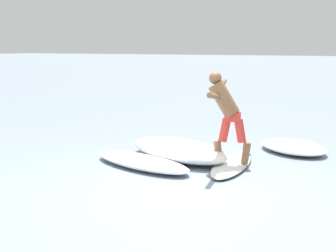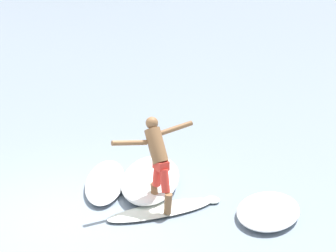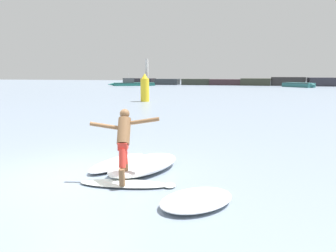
{
  "view_description": "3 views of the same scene",
  "coord_description": "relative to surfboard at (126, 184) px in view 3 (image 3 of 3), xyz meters",
  "views": [
    {
      "loc": [
        -6.13,
        -3.08,
        2.1
      ],
      "look_at": [
        1.02,
        0.71,
        0.71
      ],
      "focal_mm": 50.0,
      "sensor_mm": 36.0,
      "label": 1
    },
    {
      "loc": [
        -1.01,
        -8.89,
        4.47
      ],
      "look_at": [
        1.95,
        0.93,
        1.15
      ],
      "focal_mm": 60.0,
      "sensor_mm": 36.0,
      "label": 2
    },
    {
      "loc": [
        4.1,
        -6.81,
        2.46
      ],
      "look_at": [
        1.99,
        1.47,
        1.07
      ],
      "focal_mm": 35.0,
      "sensor_mm": 36.0,
      "label": 3
    }
  ],
  "objects": [
    {
      "name": "rock_jetty_breakwater",
      "position": [
        -1.86,
        62.33,
        0.69
      ],
      "size": [
        42.18,
        4.78,
        5.47
      ],
      "color": "#29262B",
      "rests_on": "ground"
    },
    {
      "name": "ground_plane",
      "position": [
        -1.48,
        0.33,
        -0.04
      ],
      "size": [
        200.0,
        200.0,
        0.0
      ],
      "primitive_type": "plane",
      "color": "gray"
    },
    {
      "name": "small_boat_offshore",
      "position": [
        -20.16,
        54.48,
        0.44
      ],
      "size": [
        8.9,
        5.47,
        2.4
      ],
      "color": "#1F6A5F",
      "rests_on": "ground"
    },
    {
      "name": "surfboard",
      "position": [
        0.0,
        0.0,
        0.0
      ],
      "size": [
        2.19,
        0.83,
        0.22
      ],
      "color": "white",
      "rests_on": "ground"
    },
    {
      "name": "fishing_boat_near_jetty",
      "position": [
        10.63,
        55.19,
        0.38
      ],
      "size": [
        5.46,
        5.61,
        0.79
      ],
      "color": "#286464",
      "rests_on": "ground"
    },
    {
      "name": "wave_foam_at_tail",
      "position": [
        1.69,
        -0.68,
        0.06
      ],
      "size": [
        1.79,
        1.89,
        0.2
      ],
      "color": "white",
      "rests_on": "ground"
    },
    {
      "name": "wave_foam_at_nose",
      "position": [
        -0.76,
        1.4,
        0.05
      ],
      "size": [
        1.3,
        2.28,
        0.18
      ],
      "color": "white",
      "rests_on": "ground"
    },
    {
      "name": "channel_marker_buoy",
      "position": [
        -6.38,
        20.65,
        1.08
      ],
      "size": [
        0.74,
        0.74,
        2.44
      ],
      "color": "yellow",
      "rests_on": "ground"
    },
    {
      "name": "wave_foam_beside",
      "position": [
        0.07,
        1.09,
        0.13
      ],
      "size": [
        1.87,
        2.54,
        0.35
      ],
      "color": "white",
      "rests_on": "ground"
    },
    {
      "name": "surfer",
      "position": [
        -0.07,
        0.12,
        0.98
      ],
      "size": [
        1.54,
        0.82,
        1.59
      ],
      "color": "brown",
      "rests_on": "surfboard"
    }
  ]
}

